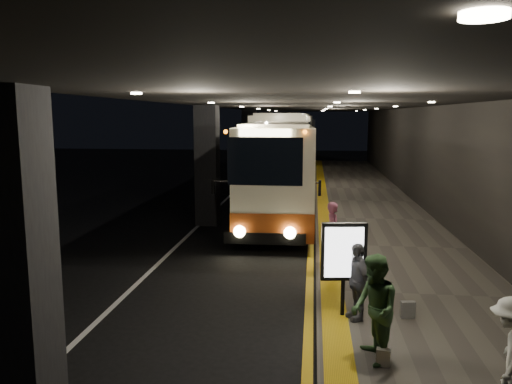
# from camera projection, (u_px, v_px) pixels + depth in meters

# --- Properties ---
(ground) EXTENTS (90.00, 90.00, 0.00)m
(ground) POSITION_uv_depth(u_px,v_px,m) (230.00, 254.00, 14.61)
(ground) COLOR black
(lane_line_white) EXTENTS (0.12, 50.00, 0.01)m
(lane_line_white) POSITION_uv_depth(u_px,v_px,m) (206.00, 218.00, 19.73)
(lane_line_white) COLOR silver
(lane_line_white) RESTS_ON ground
(kerb_stripe_yellow) EXTENTS (0.18, 50.00, 0.01)m
(kerb_stripe_yellow) POSITION_uv_depth(u_px,v_px,m) (311.00, 221.00, 19.26)
(kerb_stripe_yellow) COLOR gold
(kerb_stripe_yellow) RESTS_ON ground
(sidewalk) EXTENTS (4.50, 50.00, 0.15)m
(sidewalk) POSITION_uv_depth(u_px,v_px,m) (375.00, 220.00, 18.97)
(sidewalk) COLOR #514C44
(sidewalk) RESTS_ON ground
(tactile_strip) EXTENTS (0.50, 50.00, 0.01)m
(tactile_strip) POSITION_uv_depth(u_px,v_px,m) (325.00, 217.00, 19.18)
(tactile_strip) COLOR gold
(tactile_strip) RESTS_ON sidewalk
(terminal_wall) EXTENTS (0.10, 50.00, 6.00)m
(terminal_wall) POSITION_uv_depth(u_px,v_px,m) (440.00, 144.00, 18.27)
(terminal_wall) COLOR black
(terminal_wall) RESTS_ON ground
(support_columns) EXTENTS (0.80, 24.80, 4.40)m
(support_columns) POSITION_uv_depth(u_px,v_px,m) (207.00, 166.00, 18.38)
(support_columns) COLOR black
(support_columns) RESTS_ON ground
(canopy) EXTENTS (9.00, 50.00, 0.40)m
(canopy) POSITION_uv_depth(u_px,v_px,m) (318.00, 100.00, 18.54)
(canopy) COLOR black
(canopy) RESTS_ON support_columns
(coach_main) EXTENTS (2.85, 11.86, 3.67)m
(coach_main) POSITION_uv_depth(u_px,v_px,m) (279.00, 173.00, 19.81)
(coach_main) COLOR #EDE6C6
(coach_main) RESTS_ON ground
(coach_second) EXTENTS (2.92, 12.85, 4.03)m
(coach_second) POSITION_uv_depth(u_px,v_px,m) (287.00, 152.00, 29.06)
(coach_second) COLOR #EDE6C6
(coach_second) RESTS_ON ground
(coach_third) EXTENTS (2.89, 11.66, 3.64)m
(coach_third) POSITION_uv_depth(u_px,v_px,m) (299.00, 142.00, 44.31)
(coach_third) COLOR #EDE6C6
(coach_third) RESTS_ON ground
(passenger_boarding) EXTENTS (0.50, 0.66, 1.62)m
(passenger_boarding) POSITION_uv_depth(u_px,v_px,m) (333.00, 232.00, 13.28)
(passenger_boarding) COLOR #AA4F6E
(passenger_boarding) RESTS_ON sidewalk
(passenger_waiting_green) EXTENTS (0.67, 0.93, 1.74)m
(passenger_waiting_green) POSITION_uv_depth(u_px,v_px,m) (374.00, 309.00, 7.81)
(passenger_waiting_green) COLOR #3B6236
(passenger_waiting_green) RESTS_ON sidewalk
(passenger_waiting_white) EXTENTS (0.79, 1.07, 1.51)m
(passenger_waiting_white) POSITION_uv_depth(u_px,v_px,m) (510.00, 352.00, 6.62)
(passenger_waiting_white) COLOR silver
(passenger_waiting_white) RESTS_ON sidewalk
(passenger_waiting_grey) EXTENTS (0.75, 0.98, 1.49)m
(passenger_waiting_grey) POSITION_uv_depth(u_px,v_px,m) (357.00, 281.00, 9.50)
(passenger_waiting_grey) COLOR #434347
(passenger_waiting_grey) RESTS_ON sidewalk
(bag_polka) EXTENTS (0.28, 0.15, 0.32)m
(bag_polka) POSITION_uv_depth(u_px,v_px,m) (408.00, 310.00, 9.63)
(bag_polka) COLOR black
(bag_polka) RESTS_ON sidewalk
(bag_plain) EXTENTS (0.24, 0.16, 0.27)m
(bag_plain) POSITION_uv_depth(u_px,v_px,m) (383.00, 357.00, 7.78)
(bag_plain) COLOR silver
(bag_plain) RESTS_ON sidewalk
(info_sign) EXTENTS (0.88, 0.22, 1.85)m
(info_sign) POSITION_uv_depth(u_px,v_px,m) (344.00, 254.00, 9.57)
(info_sign) COLOR black
(info_sign) RESTS_ON sidewalk
(stanchion_post) EXTENTS (0.05, 0.05, 1.05)m
(stanchion_post) POSITION_uv_depth(u_px,v_px,m) (337.00, 256.00, 11.99)
(stanchion_post) COLOR black
(stanchion_post) RESTS_ON sidewalk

